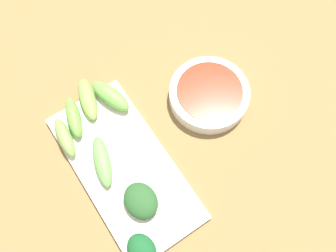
{
  "coord_description": "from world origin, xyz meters",
  "views": [
    {
      "loc": [
        0.09,
        0.18,
        0.64
      ],
      "look_at": [
        -0.04,
        -0.01,
        0.05
      ],
      "focal_mm": 38.31,
      "sensor_mm": 36.0,
      "label": 1
    }
  ],
  "objects": [
    {
      "name": "tabletop",
      "position": [
        0.0,
        0.0,
        0.01
      ],
      "size": [
        2.1,
        2.1,
        0.02
      ],
      "primitive_type": "cube",
      "color": "olive",
      "rests_on": "ground"
    },
    {
      "name": "sauce_bowl",
      "position": [
        -0.14,
        -0.03,
        0.04
      ],
      "size": [
        0.15,
        0.15,
        0.03
      ],
      "color": "white",
      "rests_on": "tabletop"
    },
    {
      "name": "serving_plate",
      "position": [
        0.06,
        -0.0,
        0.03
      ],
      "size": [
        0.15,
        0.31,
        0.01
      ],
      "primitive_type": "cube",
      "color": "silver",
      "rests_on": "tabletop"
    },
    {
      "name": "broccoli_stalk_0",
      "position": [
        0.05,
        -0.14,
        0.04
      ],
      "size": [
        0.05,
        0.09,
        0.02
      ],
      "primitive_type": "ellipsoid",
      "rotation": [
        0.0,
        0.0,
        -0.26
      ],
      "color": "#77A247",
      "rests_on": "serving_plate"
    },
    {
      "name": "broccoli_stalk_1",
      "position": [
        0.02,
        -0.12,
        0.05
      ],
      "size": [
        0.06,
        0.09,
        0.03
      ],
      "primitive_type": "ellipsoid",
      "rotation": [
        0.0,
        0.0,
        0.31
      ],
      "color": "#6AB347",
      "rests_on": "serving_plate"
    },
    {
      "name": "broccoli_leafy_2",
      "position": [
        0.11,
        0.13,
        0.04
      ],
      "size": [
        0.05,
        0.06,
        0.02
      ],
      "primitive_type": "ellipsoid",
      "rotation": [
        0.0,
        0.0,
        0.11
      ],
      "color": "#175326",
      "rests_on": "serving_plate"
    },
    {
      "name": "broccoli_stalk_3",
      "position": [
        0.09,
        -0.12,
        0.05
      ],
      "size": [
        0.05,
        0.08,
        0.03
      ],
      "primitive_type": "ellipsoid",
      "rotation": [
        0.0,
        0.0,
        -0.28
      ],
      "color": "#6AB242",
      "rests_on": "serving_plate"
    },
    {
      "name": "broccoli_stalk_4",
      "position": [
        0.09,
        -0.03,
        0.04
      ],
      "size": [
        0.06,
        0.1,
        0.02
      ],
      "primitive_type": "ellipsoid",
      "rotation": [
        0.0,
        0.0,
        -0.31
      ],
      "color": "#65A64E",
      "rests_on": "serving_plate"
    },
    {
      "name": "broccoli_leafy_5",
      "position": [
        0.07,
        0.07,
        0.05
      ],
      "size": [
        0.05,
        0.07,
        0.03
      ],
      "primitive_type": "ellipsoid",
      "rotation": [
        0.0,
        0.0,
        0.01
      ],
      "color": "#275326",
      "rests_on": "serving_plate"
    },
    {
      "name": "broccoli_stalk_6",
      "position": [
        0.12,
        -0.1,
        0.04
      ],
      "size": [
        0.03,
        0.08,
        0.03
      ],
      "primitive_type": "ellipsoid",
      "rotation": [
        0.0,
        0.0,
        -0.11
      ],
      "color": "#77A44D",
      "rests_on": "serving_plate"
    }
  ]
}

